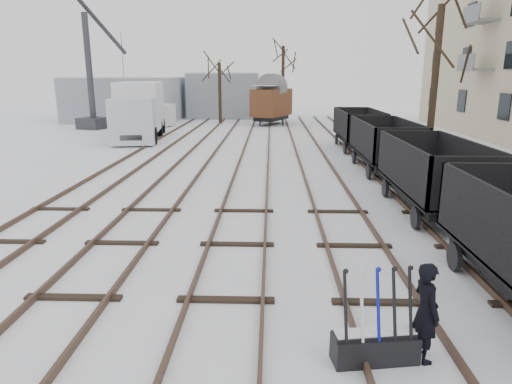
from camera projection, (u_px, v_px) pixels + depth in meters
ground at (226, 301)px, 8.85m from camera, size 120.00×120.00×0.00m
tracks at (253, 164)px, 22.07m from camera, size 13.90×52.00×0.16m
shed_left at (127, 99)px, 43.60m from camera, size 10.00×8.00×4.10m
shed_right at (224, 95)px, 47.14m from camera, size 7.00×6.00×4.50m
ground_frame at (375, 344)px, 6.94m from camera, size 1.35×0.61×1.49m
worker at (426, 312)px, 6.89m from camera, size 0.49×0.65×1.58m
freight_wagon_b at (432, 185)px, 14.50m from camera, size 2.23×5.57×2.28m
freight_wagon_c at (384, 152)px, 20.70m from camera, size 2.23×5.57×2.28m
freight_wagon_d at (358, 134)px, 26.89m from camera, size 2.23×5.57×2.28m
box_van_wagon at (272, 102)px, 39.99m from camera, size 3.96×5.03×3.41m
lorry at (139, 110)px, 30.93m from camera, size 3.55×8.63×3.80m
panel_van at (153, 116)px, 37.49m from camera, size 3.08×4.63×1.88m
crane at (93, 95)px, 36.87m from camera, size 2.57×6.05×10.13m
tree_near at (434, 92)px, 19.53m from camera, size 0.30×0.30×7.08m
tree_far_left at (220, 93)px, 40.74m from camera, size 0.30×0.30×5.32m
tree_far_right at (283, 84)px, 43.48m from camera, size 0.30×0.30×6.91m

